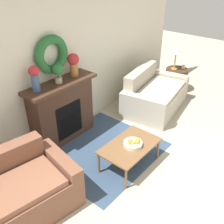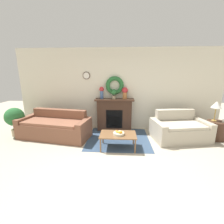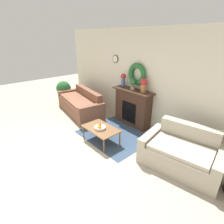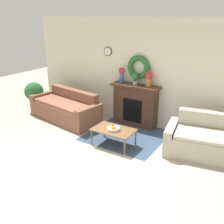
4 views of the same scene
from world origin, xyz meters
name	(u,v)px [view 2 (image 2 of 4)]	position (x,y,z in m)	size (l,w,h in m)	color
ground_plane	(115,182)	(0.00, 0.00, 0.00)	(16.00, 16.00, 0.00)	#ADA38E
floor_rug	(118,139)	(0.02, 1.85, 0.00)	(1.80, 1.68, 0.01)	#334760
wall_back	(118,90)	(-0.01, 2.79, 1.36)	(6.80, 0.20, 2.70)	beige
fireplace	(114,114)	(-0.13, 2.59, 0.55)	(1.27, 0.41, 1.08)	#42281C
couch_left	(55,127)	(-1.90, 1.88, 0.30)	(2.20, 1.18, 0.80)	brown
loveseat_right	(179,129)	(1.80, 1.95, 0.30)	(1.66, 1.18, 0.82)	#B2A893
coffee_table	(118,135)	(0.02, 1.27, 0.35)	(0.92, 0.58, 0.39)	brown
fruit_bowl	(119,133)	(0.04, 1.23, 0.43)	(0.28, 0.28, 0.11)	beige
side_table_by_loveseat	(216,130)	(2.88, 2.01, 0.27)	(0.52, 0.52, 0.54)	#42281C
table_lamp	(217,105)	(2.81, 2.06, 1.01)	(0.28, 0.28, 0.58)	#B28E42
mug	(224,121)	(3.00, 1.92, 0.58)	(0.08, 0.08, 0.08)	silver
vase_on_mantel_left	(102,92)	(-0.55, 2.59, 1.31)	(0.16, 0.16, 0.39)	#3D5684
vase_on_mantel_right	(125,92)	(0.21, 2.59, 1.30)	(0.19, 0.19, 0.38)	#AD6B38
potted_plant_on_mantel	(114,93)	(-0.15, 2.57, 1.28)	(0.19, 0.19, 0.32)	tan
potted_plant_floor_by_couch	(15,118)	(-3.17, 1.94, 0.55)	(0.56, 0.56, 0.88)	tan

